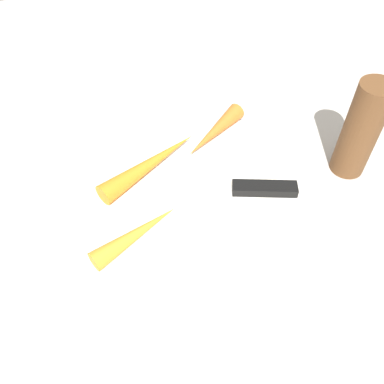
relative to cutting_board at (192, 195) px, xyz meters
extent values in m
plane|color=#ADA8A0|center=(0.00, 0.00, -0.01)|extent=(1.40, 1.40, 0.00)
cube|color=silver|center=(0.00, 0.00, 0.00)|extent=(0.36, 0.26, 0.01)
cube|color=#B7B7BC|center=(0.00, 0.00, 0.01)|extent=(0.11, 0.05, 0.00)
cube|color=black|center=(0.10, -0.02, 0.01)|extent=(0.09, 0.05, 0.01)
cone|color=orange|center=(-0.05, 0.05, 0.02)|extent=(0.16, 0.11, 0.03)
cone|color=orange|center=(0.06, 0.10, 0.02)|extent=(0.12, 0.10, 0.03)
cone|color=orange|center=(-0.09, -0.06, 0.02)|extent=(0.12, 0.08, 0.03)
cylinder|color=brown|center=(0.24, 0.00, 0.07)|extent=(0.05, 0.05, 0.15)
camera|label=1|loc=(-0.09, -0.36, 0.44)|focal=38.29mm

